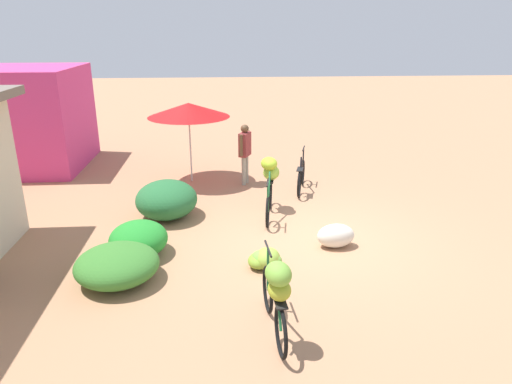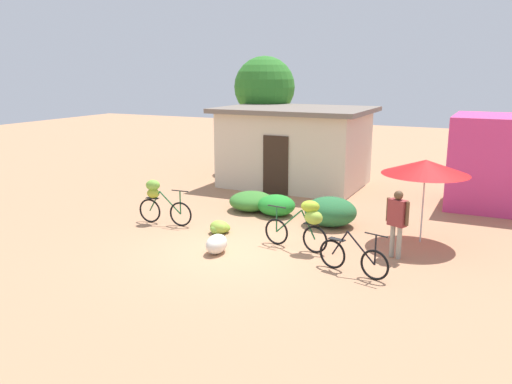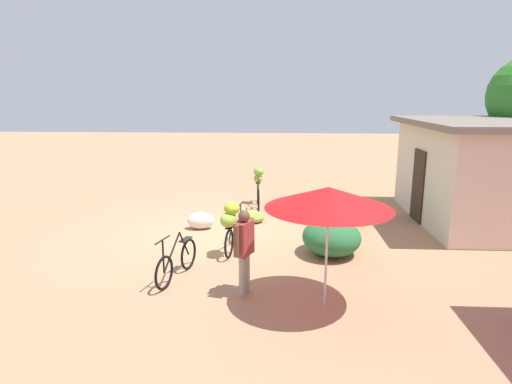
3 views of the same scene
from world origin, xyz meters
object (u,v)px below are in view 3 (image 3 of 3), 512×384
Objects in this scene: bicycle_near_pile at (232,222)px; produce_sack at (200,221)px; bicycle_leftmost at (258,184)px; bicycle_center_loaded at (177,261)px; person_vendor at (244,244)px; market_umbrella at (329,198)px; building_low at (485,171)px; banana_pile_on_ground at (254,217)px.

produce_sack is (-1.79, -1.04, -0.53)m from bicycle_near_pile.
bicycle_center_loaded is at bearing -12.42° from bicycle_leftmost.
bicycle_center_loaded is at bearing -113.78° from person_vendor.
person_vendor is at bearing 12.54° from bicycle_near_pile.
person_vendor is (6.39, 0.08, 0.24)m from bicycle_leftmost.
market_umbrella reaches higher than person_vendor.
banana_pile_on_ground is (0.44, -6.34, -1.28)m from building_low.
market_umbrella is 3.27m from bicycle_center_loaded.
bicycle_center_loaded reaches higher than banana_pile_on_ground.
building_low is 2.55× the size of market_umbrella.
bicycle_leftmost is 2.43× the size of banana_pile_on_ground.
building_low is 8.78m from bicycle_center_loaded.
bicycle_center_loaded is (5.79, -1.28, -0.35)m from bicycle_leftmost.
bicycle_center_loaded is at bearing -60.45° from building_low.
bicycle_near_pile is 2.40× the size of produce_sack.
bicycle_near_pile is 2.58m from banana_pile_on_ground.
bicycle_leftmost is at bearing -179.30° from person_vendor.
banana_pile_on_ground is (-2.49, 0.33, -0.60)m from bicycle_near_pile.
person_vendor is (1.97, 0.44, 0.19)m from bicycle_near_pile.
bicycle_leftmost is (-1.49, -6.31, -0.73)m from building_low.
bicycle_near_pile reaches higher than bicycle_center_loaded.
bicycle_center_loaded is (1.37, -0.92, -0.40)m from bicycle_near_pile.
person_vendor is at bearing 66.22° from bicycle_center_loaded.
person_vendor is (3.76, 1.48, 0.72)m from produce_sack.
building_low is 7.94m from person_vendor.
market_umbrella is 1.26× the size of bicycle_leftmost.
bicycle_leftmost is at bearing 179.02° from banana_pile_on_ground.
market_umbrella is at bearing 12.30° from bicycle_leftmost.
bicycle_near_pile is 1.70m from bicycle_center_loaded.
bicycle_near_pile is (4.42, -0.36, 0.05)m from bicycle_leftmost.
bicycle_near_pile is 1.08× the size of person_vendor.
market_umbrella is at bearing 71.15° from bicycle_center_loaded.
market_umbrella is at bearing 38.33° from bicycle_near_pile.
person_vendor is (4.90, -6.23, -0.49)m from building_low.
building_low is 7.89m from produce_sack.
bicycle_center_loaded is 3.17m from produce_sack.
building_low reaches higher than bicycle_near_pile.
building_low is at bearing 137.25° from market_umbrella.
banana_pile_on_ground is (-4.80, -1.50, -1.72)m from market_umbrella.
produce_sack is at bearing -81.64° from building_low.
market_umbrella reaches higher than bicycle_center_loaded.
bicycle_leftmost is at bearing 151.91° from produce_sack.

